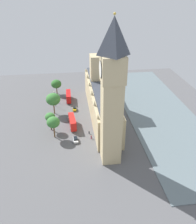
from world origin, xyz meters
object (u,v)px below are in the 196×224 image
object	(u,v)px
plane_tree_slot_10	(50,117)
clock_tower	(112,95)
car_yellow_cab_opposite_hall	(74,109)
plane_tree_leading	(53,122)
pedestrian_by_river_gate	(91,137)
street_lamp_slot_11	(55,99)
double_decker_bus_near_tower	(69,96)
street_lamp_slot_12	(54,94)
pedestrian_under_trees	(89,132)
plane_tree_trailing	(53,99)
car_white_kerbside	(76,139)
plane_tree_far_end	(56,84)
car_silver_corner	(70,116)
double_decker_bus_midblock	(72,122)
parliament_building	(100,98)

from	to	relation	value
plane_tree_slot_10	clock_tower	bearing A→B (deg)	134.80
car_yellow_cab_opposite_hall	plane_tree_leading	bearing A→B (deg)	68.63
pedestrian_by_river_gate	street_lamp_slot_11	world-z (taller)	street_lamp_slot_11
plane_tree_slot_10	street_lamp_slot_11	distance (m)	23.15
clock_tower	street_lamp_slot_11	xyz separation A→B (m)	(21.64, -46.19, -22.21)
clock_tower	double_decker_bus_near_tower	xyz separation A→B (m)	(14.54, -52.45, -24.18)
street_lamp_slot_12	pedestrian_under_trees	bearing A→B (deg)	114.86
car_yellow_cab_opposite_hall	pedestrian_under_trees	size ratio (longest dim) A/B	2.71
plane_tree_trailing	street_lamp_slot_12	world-z (taller)	plane_tree_trailing
pedestrian_by_river_gate	street_lamp_slot_11	xyz separation A→B (m)	(15.88, -32.16, 3.87)
plane_tree_leading	street_lamp_slot_11	bearing A→B (deg)	-89.45
clock_tower	pedestrian_under_trees	distance (m)	32.22
car_white_kerbside	plane_tree_far_end	xyz separation A→B (m)	(8.81, -49.87, 5.31)
car_yellow_cab_opposite_hall	car_silver_corner	size ratio (longest dim) A/B	0.97
double_decker_bus_midblock	plane_tree_far_end	bearing A→B (deg)	-83.37
car_yellow_cab_opposite_hall	pedestrian_under_trees	world-z (taller)	car_yellow_cab_opposite_hall
double_decker_bus_midblock	street_lamp_slot_11	distance (m)	23.14
pedestrian_by_river_gate	plane_tree_leading	world-z (taller)	plane_tree_leading
plane_tree_slot_10	double_decker_bus_near_tower	bearing A→B (deg)	-106.11
pedestrian_by_river_gate	plane_tree_trailing	world-z (taller)	plane_tree_trailing
pedestrian_by_river_gate	car_silver_corner	bearing A→B (deg)	-49.04
double_decker_bus_midblock	street_lamp_slot_11	size ratio (longest dim) A/B	1.61
parliament_building	pedestrian_by_river_gate	distance (m)	24.28
car_silver_corner	street_lamp_slot_12	bearing A→B (deg)	-66.86
car_yellow_cab_opposite_hall	pedestrian_by_river_gate	world-z (taller)	car_yellow_cab_opposite_hall
plane_tree_trailing	street_lamp_slot_11	bearing A→B (deg)	-93.33
car_silver_corner	car_white_kerbside	bearing A→B (deg)	96.11
car_yellow_cab_opposite_hall	street_lamp_slot_12	bearing A→B (deg)	-46.84
clock_tower	double_decker_bus_midblock	bearing A→B (deg)	-61.52
plane_tree_trailing	street_lamp_slot_11	size ratio (longest dim) A/B	1.66
parliament_building	pedestrian_under_trees	size ratio (longest dim) A/B	39.13
double_decker_bus_midblock	street_lamp_slot_12	xyz separation A→B (m)	(8.90, -27.54, 1.76)
car_silver_corner	plane_tree_slot_10	xyz separation A→B (m)	(8.61, 9.89, 5.75)
street_lamp_slot_11	street_lamp_slot_12	xyz separation A→B (m)	(0.64, -6.02, -0.21)
clock_tower	pedestrian_under_trees	size ratio (longest dim) A/B	33.78
pedestrian_by_river_gate	plane_tree_leading	distance (m)	17.27
clock_tower	plane_tree_trailing	size ratio (longest dim) A/B	4.71
car_silver_corner	plane_tree_slot_10	distance (m)	14.32
plane_tree_leading	car_silver_corner	bearing A→B (deg)	-113.69
parliament_building	car_yellow_cab_opposite_hall	bearing A→B (deg)	-20.15
clock_tower	street_lamp_slot_12	bearing A→B (deg)	-66.89
car_yellow_cab_opposite_hall	car_silver_corner	bearing A→B (deg)	72.11
plane_tree_trailing	plane_tree_far_end	xyz separation A→B (m)	(-0.76, -24.29, -1.77)
double_decker_bus_near_tower	car_white_kerbside	xyz separation A→B (m)	(-2.04, 39.53, -1.75)
parliament_building	car_silver_corner	xyz separation A→B (m)	(15.61, 2.93, -7.51)
pedestrian_by_river_gate	street_lamp_slot_12	world-z (taller)	street_lamp_slot_12
car_yellow_cab_opposite_hall	pedestrian_under_trees	xyz separation A→B (m)	(-5.48, 22.99, -0.19)
double_decker_bus_near_tower	plane_tree_far_end	xyz separation A→B (m)	(6.78, -10.33, 3.56)
clock_tower	car_white_kerbside	size ratio (longest dim) A/B	12.11
car_white_kerbside	street_lamp_slot_11	size ratio (longest dim) A/B	0.65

